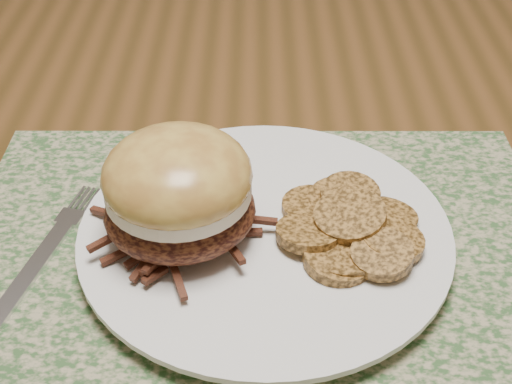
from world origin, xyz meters
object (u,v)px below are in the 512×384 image
(dining_table, at_px, (330,150))
(dinner_plate, at_px, (265,236))
(pork_sandwich, at_px, (178,191))
(fork, at_px, (45,252))

(dining_table, bearing_deg, dinner_plate, -106.98)
(dinner_plate, bearing_deg, pork_sandwich, -173.65)
(dinner_plate, bearing_deg, fork, -175.87)
(dinner_plate, height_order, pork_sandwich, pork_sandwich)
(pork_sandwich, bearing_deg, fork, 169.26)
(dinner_plate, relative_size, fork, 1.62)
(dining_table, bearing_deg, fork, -132.89)
(pork_sandwich, relative_size, fork, 0.81)
(dining_table, relative_size, fork, 9.34)
(dining_table, height_order, pork_sandwich, pork_sandwich)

